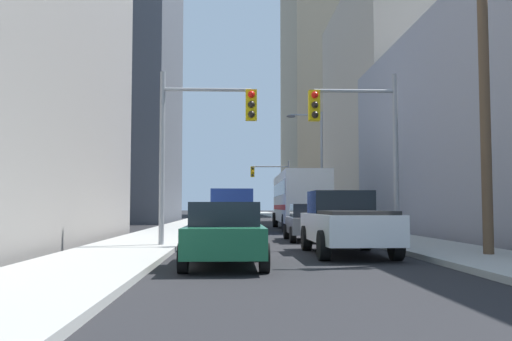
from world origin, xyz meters
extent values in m
cube|color=#9E9E99|center=(-4.93, 50.00, 0.07)|extent=(3.07, 160.00, 0.15)
cube|color=#9E9E99|center=(4.93, 50.00, 0.07)|extent=(3.07, 160.00, 0.15)
cube|color=silver|center=(2.49, 32.43, 1.95)|extent=(2.72, 11.54, 2.90)
cube|color=black|center=(1.23, 32.43, 2.47)|extent=(0.22, 10.58, 0.80)
cube|color=red|center=(1.22, 32.43, 1.37)|extent=(0.21, 10.58, 0.28)
cylinder|color=black|center=(1.31, 36.45, 0.50)|extent=(0.32, 1.00, 1.00)
cylinder|color=black|center=(3.66, 36.45, 0.50)|extent=(0.32, 1.00, 1.00)
cylinder|color=black|center=(1.31, 29.21, 0.50)|extent=(0.32, 1.00, 1.00)
cylinder|color=black|center=(3.66, 29.21, 0.50)|extent=(0.32, 1.00, 1.00)
cube|color=white|center=(1.74, 14.27, 0.80)|extent=(2.06, 5.42, 0.80)
cube|color=black|center=(1.74, 15.24, 1.55)|extent=(1.82, 1.82, 0.70)
cube|color=black|center=(1.74, 12.92, 1.25)|extent=(1.78, 2.39, 0.10)
cylinder|color=black|center=(0.78, 15.99, 0.40)|extent=(0.28, 0.80, 0.80)
cylinder|color=black|center=(2.70, 15.99, 0.40)|extent=(0.28, 0.80, 0.80)
cylinder|color=black|center=(0.78, 12.54, 0.40)|extent=(0.28, 0.80, 0.80)
cylinder|color=black|center=(2.70, 12.54, 0.40)|extent=(0.28, 0.80, 0.80)
cube|color=navy|center=(-1.73, 26.77, 1.31)|extent=(2.18, 5.27, 1.90)
cube|color=black|center=(-1.73, 29.37, 1.73)|extent=(1.76, 0.08, 0.60)
cylinder|color=black|center=(-2.69, 28.43, 0.36)|extent=(0.24, 0.72, 0.72)
cylinder|color=black|center=(-0.77, 28.43, 0.36)|extent=(0.24, 0.72, 0.72)
cylinder|color=black|center=(-2.69, 25.10, 0.36)|extent=(0.24, 0.72, 0.72)
cylinder|color=black|center=(-0.77, 25.10, 0.36)|extent=(0.24, 0.72, 0.72)
cube|color=#195938|center=(-1.79, 11.25, 0.65)|extent=(1.80, 4.20, 0.65)
cube|color=black|center=(-1.79, 11.10, 1.25)|extent=(1.59, 1.90, 0.55)
cylinder|color=black|center=(-2.66, 12.59, 0.32)|extent=(0.22, 0.64, 0.64)
cylinder|color=black|center=(-0.93, 12.59, 0.32)|extent=(0.22, 0.64, 0.64)
cylinder|color=black|center=(-2.66, 9.90, 0.32)|extent=(0.22, 0.64, 0.64)
cylinder|color=black|center=(-0.93, 9.90, 0.32)|extent=(0.22, 0.64, 0.64)
cube|color=slate|center=(1.61, 21.16, 0.65)|extent=(1.90, 4.24, 0.65)
cube|color=black|center=(1.61, 21.01, 1.25)|extent=(1.63, 1.94, 0.55)
cylinder|color=black|center=(0.74, 22.51, 0.32)|extent=(0.22, 0.64, 0.64)
cylinder|color=black|center=(2.47, 22.51, 0.32)|extent=(0.22, 0.64, 0.64)
cylinder|color=black|center=(0.74, 19.82, 0.32)|extent=(0.22, 0.64, 0.64)
cylinder|color=black|center=(2.47, 19.82, 0.32)|extent=(0.22, 0.64, 0.64)
cube|color=#B7BABF|center=(-1.65, 33.81, 0.65)|extent=(1.86, 4.23, 0.65)
cube|color=black|center=(-1.65, 33.66, 1.25)|extent=(1.61, 1.92, 0.55)
cylinder|color=black|center=(-2.52, 35.15, 0.32)|extent=(0.22, 0.64, 0.64)
cylinder|color=black|center=(-0.79, 35.15, 0.32)|extent=(0.22, 0.64, 0.64)
cylinder|color=black|center=(-2.52, 32.46, 0.32)|extent=(0.22, 0.64, 0.64)
cylinder|color=black|center=(-0.79, 32.46, 0.32)|extent=(0.22, 0.64, 0.64)
cylinder|color=gray|center=(-3.99, 16.87, 3.00)|extent=(0.18, 0.18, 6.00)
cylinder|color=gray|center=(-2.49, 16.87, 5.40)|extent=(3.01, 0.12, 0.12)
cube|color=gold|center=(-0.98, 16.87, 4.88)|extent=(0.38, 0.30, 1.05)
sphere|color=red|center=(-0.98, 16.70, 5.21)|extent=(0.24, 0.24, 0.24)
sphere|color=black|center=(-0.98, 16.70, 4.88)|extent=(0.24, 0.24, 0.24)
sphere|color=black|center=(-0.98, 16.70, 4.54)|extent=(0.24, 0.24, 0.24)
cylinder|color=gray|center=(3.99, 16.87, 3.00)|extent=(0.18, 0.18, 6.00)
cylinder|color=gray|center=(2.59, 16.87, 5.40)|extent=(2.81, 0.12, 0.12)
cube|color=gold|center=(1.18, 16.87, 4.88)|extent=(0.38, 0.30, 1.05)
sphere|color=red|center=(1.18, 16.70, 5.21)|extent=(0.24, 0.24, 0.24)
sphere|color=black|center=(1.18, 16.70, 4.88)|extent=(0.24, 0.24, 0.24)
sphere|color=black|center=(1.18, 16.70, 4.54)|extent=(0.24, 0.24, 0.24)
cylinder|color=gray|center=(3.99, 53.92, 3.00)|extent=(0.18, 0.18, 6.00)
cylinder|color=gray|center=(2.18, 53.92, 5.40)|extent=(3.62, 0.12, 0.12)
cube|color=gold|center=(0.37, 53.92, 4.88)|extent=(0.38, 0.30, 1.05)
sphere|color=black|center=(0.37, 53.75, 5.21)|extent=(0.24, 0.24, 0.24)
sphere|color=#F9A514|center=(0.37, 53.75, 4.88)|extent=(0.24, 0.24, 0.24)
sphere|color=black|center=(0.37, 53.75, 4.54)|extent=(0.24, 0.24, 0.24)
cylinder|color=brown|center=(5.23, 12.68, 4.86)|extent=(0.28, 0.28, 9.72)
cylinder|color=gray|center=(4.09, 33.57, 3.75)|extent=(0.16, 0.16, 7.50)
cylinder|color=gray|center=(3.11, 33.57, 7.30)|extent=(1.98, 0.10, 0.10)
ellipsoid|color=#4C4C51|center=(2.12, 33.57, 7.20)|extent=(0.56, 0.32, 0.20)
cube|color=#4C515B|center=(-19.31, 50.64, 12.80)|extent=(24.27, 18.55, 25.59)
cube|color=#B7A893|center=(18.28, 44.58, 9.64)|extent=(21.20, 21.10, 19.28)
cube|color=tan|center=(16.09, 91.83, 25.92)|extent=(16.88, 28.08, 51.83)
camera|label=1|loc=(-1.61, -2.23, 1.42)|focal=39.64mm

